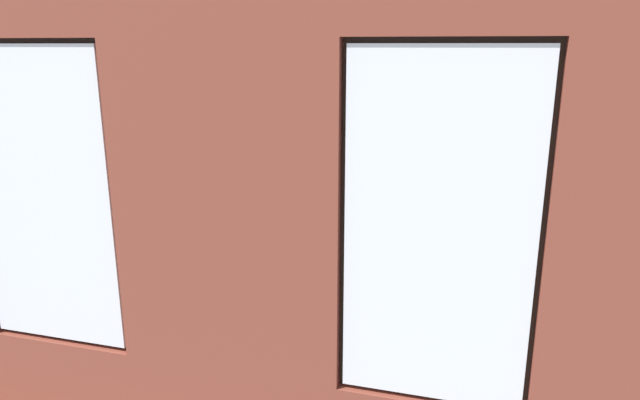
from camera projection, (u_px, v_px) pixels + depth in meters
ground_plane at (339, 293)px, 6.23m from camera, size 6.28×6.25×0.10m
brick_wall_with_windows at (224, 198)px, 3.21m from camera, size 5.68×0.30×3.49m
white_wall_right at (92, 122)px, 6.30m from camera, size 0.10×5.25×3.49m
couch_by_window at (177, 347)px, 4.39m from camera, size 1.91×0.87×0.80m
couch_left at (559, 310)px, 5.00m from camera, size 0.93×2.03×0.80m
coffee_table at (314, 246)px, 6.37m from camera, size 1.40×0.80×0.45m
cup_ceramic at (314, 238)px, 6.34m from camera, size 0.07×0.07×0.08m
table_plant_small at (275, 230)px, 6.32m from camera, size 0.16×0.16×0.26m
remote_silver at (350, 240)px, 6.38m from camera, size 0.18×0.11×0.02m
remote_gray at (302, 237)px, 6.49m from camera, size 0.12×0.17×0.02m
media_console at (118, 255)px, 6.44m from camera, size 1.02×0.42×0.56m
tv_flatscreen at (112, 199)px, 6.27m from camera, size 1.15×0.20×0.75m
papasan_chair at (313, 197)px, 8.22m from camera, size 1.16×1.16×0.72m
potted_plant_foreground_right at (231, 183)px, 8.57m from camera, size 0.55×0.55×0.93m
potted_plant_mid_room_small at (395, 242)px, 6.69m from camera, size 0.27×0.27×0.49m
potted_plant_near_tv at (103, 259)px, 5.31m from camera, size 0.66×0.66×1.04m
potted_plant_corner_near_left at (550, 190)px, 7.39m from camera, size 0.75×0.75×1.16m
potted_plant_by_left_couch at (506, 245)px, 6.44m from camera, size 0.32×0.32×0.56m
potted_plant_between_couches at (357, 342)px, 4.00m from camera, size 0.60×0.60×0.87m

